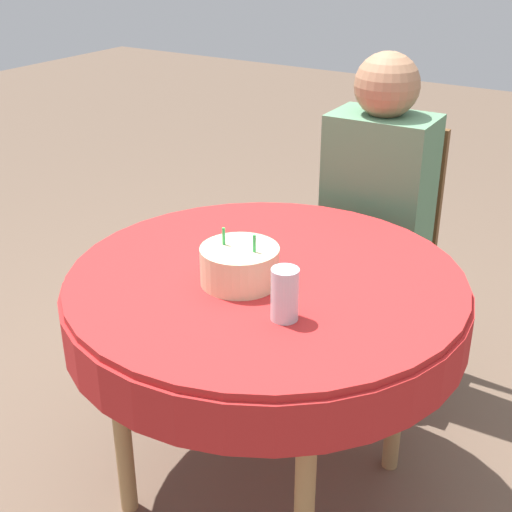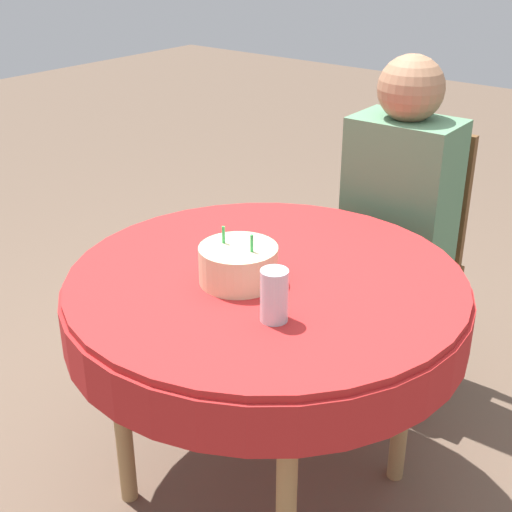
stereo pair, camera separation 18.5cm
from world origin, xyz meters
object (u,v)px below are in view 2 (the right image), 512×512
person (399,200)px  drinking_glass (274,295)px  birthday_cake (238,264)px  chair (404,253)px

person → drinking_glass: 0.91m
person → birthday_cake: 0.80m
person → drinking_glass: (0.15, -0.89, 0.07)m
chair → drinking_glass: 1.04m
drinking_glass → chair: bearing=99.1°
chair → birthday_cake: bearing=-94.1°
person → chair: bearing=90.0°
chair → birthday_cake: size_ratio=4.57×
person → birthday_cake: size_ratio=5.90×
birthday_cake → drinking_glass: birthday_cake is taller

